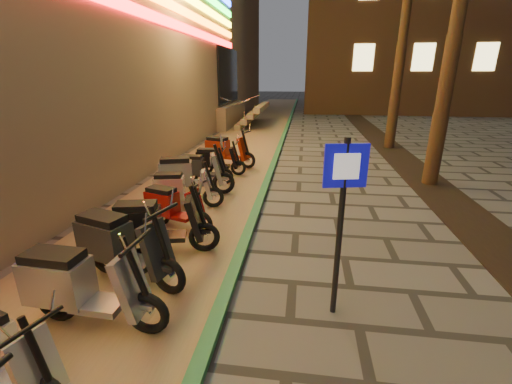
# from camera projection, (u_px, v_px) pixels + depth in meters

# --- Properties ---
(ground) EXTENTS (120.00, 120.00, 0.00)m
(ground) POSITION_uv_depth(u_px,v_px,m) (286.00, 376.00, 3.47)
(ground) COLOR #474442
(ground) RESTS_ON ground
(parking_strip) EXTENTS (3.40, 60.00, 0.01)m
(parking_strip) POSITION_uv_depth(u_px,v_px,m) (233.00, 153.00, 13.17)
(parking_strip) COLOR #8C7251
(parking_strip) RESTS_ON ground
(green_curb) EXTENTS (0.18, 60.00, 0.10)m
(green_curb) POSITION_uv_depth(u_px,v_px,m) (277.00, 154.00, 12.93)
(green_curb) COLOR #296F3F
(green_curb) RESTS_ON ground
(planting_strip) EXTENTS (1.20, 40.00, 0.02)m
(planting_strip) POSITION_uv_depth(u_px,v_px,m) (459.00, 210.00, 7.67)
(planting_strip) COLOR black
(planting_strip) RESTS_ON ground
(pedestrian_sign) EXTENTS (0.49, 0.13, 2.26)m
(pedestrian_sign) POSITION_uv_depth(u_px,v_px,m) (342.00, 206.00, 3.93)
(pedestrian_sign) COLOR black
(pedestrian_sign) RESTS_ON ground
(scooter_5) EXTENTS (1.77, 0.62, 1.25)m
(scooter_5) POSITION_uv_depth(u_px,v_px,m) (79.00, 286.00, 4.02)
(scooter_5) COLOR black
(scooter_5) RESTS_ON ground
(scooter_6) EXTENTS (1.80, 0.95, 1.28)m
(scooter_6) POSITION_uv_depth(u_px,v_px,m) (119.00, 245.00, 4.95)
(scooter_6) COLOR black
(scooter_6) RESTS_ON ground
(scooter_7) EXTENTS (1.72, 0.82, 1.21)m
(scooter_7) POSITION_uv_depth(u_px,v_px,m) (154.00, 225.00, 5.67)
(scooter_7) COLOR black
(scooter_7) RESTS_ON ground
(scooter_8) EXTENTS (1.47, 0.78, 1.04)m
(scooter_8) POSITION_uv_depth(u_px,v_px,m) (172.00, 206.00, 6.70)
(scooter_8) COLOR black
(scooter_8) RESTS_ON ground
(scooter_9) EXTENTS (1.54, 0.72, 1.09)m
(scooter_9) POSITION_uv_depth(u_px,v_px,m) (180.00, 189.00, 7.65)
(scooter_9) COLOR black
(scooter_9) RESTS_ON ground
(scooter_10) EXTENTS (1.83, 0.96, 1.30)m
(scooter_10) POSITION_uv_depth(u_px,v_px,m) (188.00, 174.00, 8.42)
(scooter_10) COLOR black
(scooter_10) RESTS_ON ground
(scooter_11) EXTENTS (1.47, 0.51, 1.03)m
(scooter_11) POSITION_uv_depth(u_px,v_px,m) (200.00, 168.00, 9.43)
(scooter_11) COLOR black
(scooter_11) RESTS_ON ground
(scooter_12) EXTENTS (1.48, 0.52, 1.05)m
(scooter_12) POSITION_uv_depth(u_px,v_px,m) (215.00, 160.00, 10.25)
(scooter_12) COLOR black
(scooter_12) RESTS_ON ground
(scooter_13) EXTENTS (1.74, 0.87, 1.23)m
(scooter_13) POSITION_uv_depth(u_px,v_px,m) (225.00, 150.00, 11.24)
(scooter_13) COLOR black
(scooter_13) RESTS_ON ground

